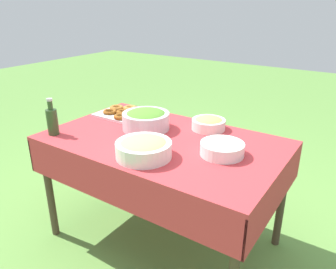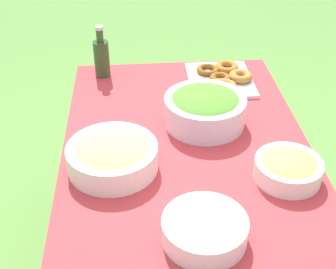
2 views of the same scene
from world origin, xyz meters
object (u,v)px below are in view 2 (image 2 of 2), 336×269
(donut_platter, at_px, (221,79))
(olive_oil_bottle, at_px, (102,57))
(pasta_bowl, at_px, (112,155))
(salad_bowl, at_px, (205,108))
(fruit_bowl, at_px, (288,168))
(plate_stack, at_px, (203,230))

(donut_platter, bearing_deg, olive_oil_bottle, -102.05)
(pasta_bowl, relative_size, donut_platter, 0.88)
(olive_oil_bottle, bearing_deg, salad_bowl, 43.38)
(pasta_bowl, bearing_deg, fruit_bowl, 80.40)
(fruit_bowl, bearing_deg, plate_stack, -51.98)
(plate_stack, relative_size, fruit_bowl, 1.10)
(pasta_bowl, height_order, fruit_bowl, pasta_bowl)
(donut_platter, bearing_deg, salad_bowl, -20.61)
(olive_oil_bottle, bearing_deg, donut_platter, 77.95)
(plate_stack, xyz_separation_m, fruit_bowl, (-0.25, 0.32, 0.01))
(plate_stack, bearing_deg, fruit_bowl, 128.02)
(donut_platter, xyz_separation_m, olive_oil_bottle, (-0.11, -0.53, 0.07))
(pasta_bowl, height_order, olive_oil_bottle, olive_oil_bottle)
(salad_bowl, xyz_separation_m, donut_platter, (-0.32, 0.12, -0.05))
(donut_platter, distance_m, fruit_bowl, 0.68)
(salad_bowl, xyz_separation_m, plate_stack, (0.60, -0.09, -0.03))
(plate_stack, distance_m, olive_oil_bottle, 1.09)
(salad_bowl, height_order, fruit_bowl, salad_bowl)
(plate_stack, bearing_deg, pasta_bowl, -142.85)
(salad_bowl, height_order, pasta_bowl, salad_bowl)
(salad_bowl, bearing_deg, pasta_bowl, -54.11)
(donut_platter, bearing_deg, plate_stack, -12.84)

